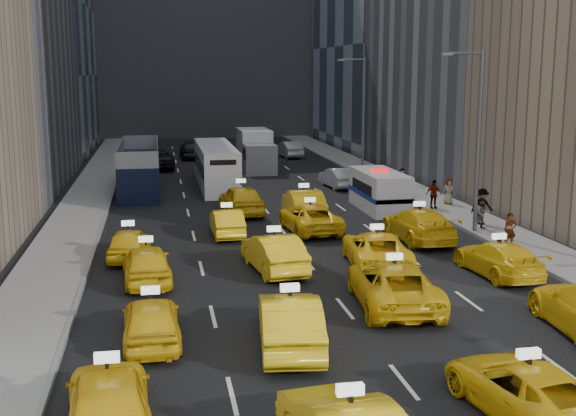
% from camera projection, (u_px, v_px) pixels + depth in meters
% --- Properties ---
extents(ground, '(160.00, 160.00, 0.00)m').
position_uv_depth(ground, '(361.00, 329.00, 22.69)').
color(ground, black).
rests_on(ground, ground).
extents(sidewalk_west, '(3.00, 90.00, 0.15)m').
position_uv_depth(sidewalk_west, '(88.00, 200.00, 44.98)').
color(sidewalk_west, gray).
rests_on(sidewalk_west, ground).
extents(sidewalk_east, '(3.00, 90.00, 0.15)m').
position_uv_depth(sidewalk_east, '(408.00, 190.00, 48.69)').
color(sidewalk_east, gray).
rests_on(sidewalk_east, ground).
extents(curb_west, '(0.15, 90.00, 0.18)m').
position_uv_depth(curb_west, '(111.00, 199.00, 45.23)').
color(curb_west, slate).
rests_on(curb_west, ground).
extents(curb_east, '(0.15, 90.00, 0.18)m').
position_uv_depth(curb_east, '(388.00, 190.00, 48.43)').
color(curb_east, slate).
rests_on(curb_east, ground).
extents(streetlight_near, '(2.15, 0.22, 9.00)m').
position_uv_depth(streetlight_near, '(477.00, 135.00, 34.99)').
color(streetlight_near, '#595B60').
rests_on(streetlight_near, ground).
extents(streetlight_far, '(2.15, 0.22, 9.00)m').
position_uv_depth(streetlight_far, '(362.00, 112.00, 54.31)').
color(streetlight_far, '#595B60').
rests_on(streetlight_far, ground).
extents(taxi_0, '(2.19, 4.75, 1.58)m').
position_uv_depth(taxi_0, '(109.00, 400.00, 16.01)').
color(taxi_0, yellow).
rests_on(taxi_0, ground).
extents(taxi_2, '(2.83, 5.02, 1.33)m').
position_uv_depth(taxi_2, '(526.00, 389.00, 16.86)').
color(taxi_2, yellow).
rests_on(taxi_2, ground).
extents(taxi_4, '(1.76, 4.19, 1.42)m').
position_uv_depth(taxi_4, '(152.00, 320.00, 21.39)').
color(taxi_4, yellow).
rests_on(taxi_4, ground).
extents(taxi_5, '(2.24, 5.05, 1.61)m').
position_uv_depth(taxi_5, '(290.00, 321.00, 21.00)').
color(taxi_5, yellow).
rests_on(taxi_5, ground).
extents(taxi_6, '(3.14, 5.81, 1.55)m').
position_uv_depth(taxi_6, '(394.00, 285.00, 24.71)').
color(taxi_6, yellow).
rests_on(taxi_6, ground).
extents(taxi_8, '(2.05, 4.49, 1.49)m').
position_uv_depth(taxi_8, '(147.00, 264.00, 27.50)').
color(taxi_8, yellow).
rests_on(taxi_8, ground).
extents(taxi_9, '(2.21, 4.84, 1.54)m').
position_uv_depth(taxi_9, '(274.00, 253.00, 29.06)').
color(taxi_9, yellow).
rests_on(taxi_9, ground).
extents(taxi_10, '(3.11, 5.51, 1.45)m').
position_uv_depth(taxi_10, '(376.00, 249.00, 29.83)').
color(taxi_10, yellow).
rests_on(taxi_10, ground).
extents(taxi_11, '(2.25, 4.84, 1.37)m').
position_uv_depth(taxi_11, '(498.00, 258.00, 28.50)').
color(taxi_11, yellow).
rests_on(taxi_11, ground).
extents(taxi_12, '(1.93, 4.09, 1.35)m').
position_uv_depth(taxi_12, '(129.00, 243.00, 31.01)').
color(taxi_12, yellow).
rests_on(taxi_12, ground).
extents(taxi_13, '(1.45, 4.06, 1.33)m').
position_uv_depth(taxi_13, '(227.00, 223.00, 35.31)').
color(taxi_13, yellow).
rests_on(taxi_13, ground).
extents(taxi_14, '(2.69, 5.26, 1.42)m').
position_uv_depth(taxi_14, '(310.00, 218.00, 36.21)').
color(taxi_14, yellow).
rests_on(taxi_14, ground).
extents(taxi_15, '(2.32, 5.46, 1.57)m').
position_uv_depth(taxi_15, '(419.00, 225.00, 34.29)').
color(taxi_15, yellow).
rests_on(taxi_15, ground).
extents(taxi_16, '(2.42, 5.08, 1.67)m').
position_uv_depth(taxi_16, '(241.00, 199.00, 40.73)').
color(taxi_16, yellow).
rests_on(taxi_16, ground).
extents(taxi_17, '(1.85, 5.01, 1.64)m').
position_uv_depth(taxi_17, '(304.00, 204.00, 39.33)').
color(taxi_17, yellow).
rests_on(taxi_17, ground).
extents(nypd_van, '(2.90, 5.88, 2.42)m').
position_uv_depth(nypd_van, '(380.00, 191.00, 41.85)').
color(nypd_van, silver).
rests_on(nypd_van, ground).
extents(double_decker, '(3.66, 11.31, 3.23)m').
position_uv_depth(double_decker, '(140.00, 168.00, 48.15)').
color(double_decker, black).
rests_on(double_decker, ground).
extents(city_bus, '(3.28, 11.40, 2.90)m').
position_uv_depth(city_bus, '(216.00, 166.00, 50.24)').
color(city_bus, white).
rests_on(city_bus, ground).
extents(box_truck, '(3.27, 7.37, 3.26)m').
position_uv_depth(box_truck, '(256.00, 151.00, 58.53)').
color(box_truck, silver).
rests_on(box_truck, ground).
extents(misc_car_0, '(1.91, 4.30, 1.37)m').
position_uv_depth(misc_car_0, '(337.00, 178.00, 49.95)').
color(misc_car_0, '#A3A7AB').
rests_on(misc_car_0, ground).
extents(misc_car_1, '(2.96, 6.10, 1.67)m').
position_uv_depth(misc_car_1, '(156.00, 159.00, 59.44)').
color(misc_car_1, black).
rests_on(misc_car_1, ground).
extents(misc_car_2, '(2.19, 5.21, 1.50)m').
position_uv_depth(misc_car_2, '(247.00, 148.00, 68.08)').
color(misc_car_2, slate).
rests_on(misc_car_2, ground).
extents(misc_car_3, '(2.08, 4.97, 1.68)m').
position_uv_depth(misc_car_3, '(191.00, 149.00, 66.40)').
color(misc_car_3, black).
rests_on(misc_car_3, ground).
extents(misc_car_4, '(2.02, 4.69, 1.50)m').
position_uv_depth(misc_car_4, '(290.00, 149.00, 67.43)').
color(misc_car_4, '#A1A5A9').
rests_on(misc_car_4, ground).
extents(pedestrian_0, '(0.61, 0.44, 1.56)m').
position_uv_depth(pedestrian_0, '(510.00, 230.00, 32.44)').
color(pedestrian_0, gray).
rests_on(pedestrian_0, sidewalk_east).
extents(pedestrian_1, '(0.80, 0.48, 1.59)m').
position_uv_depth(pedestrian_1, '(482.00, 213.00, 36.14)').
color(pedestrian_1, gray).
rests_on(pedestrian_1, sidewalk_east).
extents(pedestrian_2, '(1.22, 0.52, 1.87)m').
position_uv_depth(pedestrian_2, '(482.00, 206.00, 37.23)').
color(pedestrian_2, gray).
rests_on(pedestrian_2, sidewalk_east).
extents(pedestrian_3, '(1.01, 0.54, 1.66)m').
position_uv_depth(pedestrian_3, '(434.00, 194.00, 41.50)').
color(pedestrian_3, gray).
rests_on(pedestrian_3, sidewalk_east).
extents(pedestrian_4, '(0.81, 0.50, 1.56)m').
position_uv_depth(pedestrian_4, '(449.00, 191.00, 42.94)').
color(pedestrian_4, gray).
rests_on(pedestrian_4, sidewalk_east).
extents(pedestrian_5, '(1.62, 0.89, 1.68)m').
position_uv_depth(pedestrian_5, '(402.00, 181.00, 46.30)').
color(pedestrian_5, gray).
rests_on(pedestrian_5, sidewalk_east).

